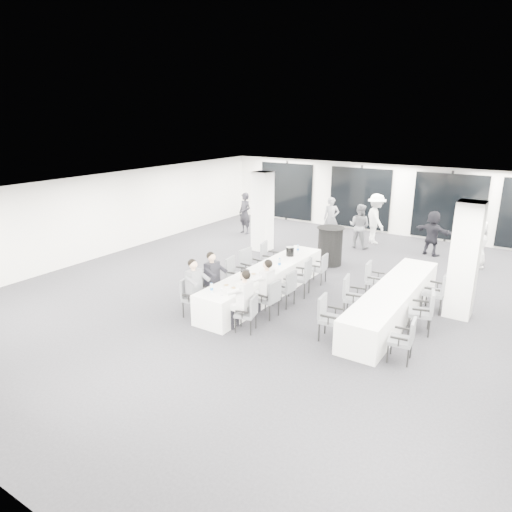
% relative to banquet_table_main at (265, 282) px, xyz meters
% --- Properties ---
extents(room, '(14.04, 16.04, 2.84)m').
position_rel_banquet_table_main_xyz_m(room, '(1.28, 1.59, 1.01)').
color(room, '#232328').
rests_on(room, ground).
extents(column_left, '(0.60, 0.60, 2.80)m').
position_rel_banquet_table_main_xyz_m(column_left, '(-2.41, 3.68, 1.02)').
color(column_left, white).
rests_on(column_left, floor).
extents(column_right, '(0.60, 0.60, 2.80)m').
position_rel_banquet_table_main_xyz_m(column_right, '(4.59, 1.48, 1.02)').
color(column_right, white).
rests_on(column_right, floor).
extents(banquet_table_main, '(0.90, 5.00, 0.75)m').
position_rel_banquet_table_main_xyz_m(banquet_table_main, '(0.00, 0.00, 0.00)').
color(banquet_table_main, white).
rests_on(banquet_table_main, floor).
extents(banquet_table_side, '(0.90, 5.00, 0.75)m').
position_rel_banquet_table_main_xyz_m(banquet_table_side, '(3.28, 0.53, 0.00)').
color(banquet_table_side, white).
rests_on(banquet_table_side, floor).
extents(cocktail_table, '(0.89, 0.89, 1.23)m').
position_rel_banquet_table_main_xyz_m(cocktail_table, '(0.34, 3.43, 0.25)').
color(cocktail_table, black).
rests_on(cocktail_table, floor).
extents(chair_main_left_near, '(0.55, 0.59, 0.93)m').
position_rel_banquet_table_main_xyz_m(chair_main_left_near, '(-0.83, -2.05, 0.16)').
color(chair_main_left_near, '#56595E').
rests_on(chair_main_left_near, floor).
extents(chair_main_left_second, '(0.50, 0.55, 0.92)m').
position_rel_banquet_table_main_xyz_m(chair_main_left_second, '(-0.83, -1.33, 0.15)').
color(chair_main_left_second, '#56595E').
rests_on(chair_main_left_second, floor).
extents(chair_main_left_mid, '(0.56, 0.60, 0.97)m').
position_rel_banquet_table_main_xyz_m(chair_main_left_mid, '(-0.83, -0.22, 0.18)').
color(chair_main_left_mid, '#56595E').
rests_on(chair_main_left_mid, floor).
extents(chair_main_left_fourth, '(0.57, 0.62, 1.03)m').
position_rel_banquet_table_main_xyz_m(chair_main_left_fourth, '(-0.84, 0.50, 0.21)').
color(chair_main_left_fourth, '#56595E').
rests_on(chair_main_left_fourth, floor).
extents(chair_main_left_far, '(0.60, 0.63, 1.00)m').
position_rel_banquet_table_main_xyz_m(chair_main_left_far, '(-0.84, 1.52, 0.19)').
color(chair_main_left_far, '#56595E').
rests_on(chair_main_left_far, floor).
extents(chair_main_right_near, '(0.52, 0.55, 0.86)m').
position_rel_banquet_table_main_xyz_m(chair_main_right_near, '(0.82, -2.01, 0.11)').
color(chair_main_right_near, '#56595E').
rests_on(chair_main_right_near, floor).
extents(chair_main_right_second, '(0.50, 0.55, 0.94)m').
position_rel_banquet_table_main_xyz_m(chair_main_right_second, '(0.83, -1.10, 0.16)').
color(chair_main_right_second, '#56595E').
rests_on(chair_main_right_second, floor).
extents(chair_main_right_mid, '(0.49, 0.54, 0.93)m').
position_rel_banquet_table_main_xyz_m(chair_main_right_mid, '(0.83, -0.31, 0.16)').
color(chair_main_right_mid, '#56595E').
rests_on(chair_main_right_mid, floor).
extents(chair_main_right_fourth, '(0.60, 0.64, 1.03)m').
position_rel_banquet_table_main_xyz_m(chair_main_right_fourth, '(0.84, 0.55, 0.21)').
color(chair_main_right_fourth, '#56595E').
rests_on(chair_main_right_fourth, floor).
extents(chair_main_right_far, '(0.47, 0.52, 0.87)m').
position_rel_banquet_table_main_xyz_m(chair_main_right_far, '(0.83, 1.68, 0.12)').
color(chair_main_right_far, '#56595E').
rests_on(chair_main_right_far, floor).
extents(chair_side_left_near, '(0.54, 0.59, 0.98)m').
position_rel_banquet_table_main_xyz_m(chair_side_left_near, '(2.45, -1.37, 0.18)').
color(chair_side_left_near, '#56595E').
rests_on(chair_side_left_near, floor).
extents(chair_side_left_mid, '(0.59, 0.63, 1.01)m').
position_rel_banquet_table_main_xyz_m(chair_side_left_mid, '(2.45, -0.02, 0.20)').
color(chair_side_left_mid, '#56595E').
rests_on(chair_side_left_mid, floor).
extents(chair_side_left_far, '(0.53, 0.57, 0.96)m').
position_rel_banquet_table_main_xyz_m(chair_side_left_far, '(2.45, 1.47, 0.17)').
color(chair_side_left_far, '#56595E').
rests_on(chair_side_left_far, floor).
extents(chair_side_right_near, '(0.51, 0.55, 0.91)m').
position_rel_banquet_table_main_xyz_m(chair_side_right_near, '(4.11, -1.44, 0.14)').
color(chair_side_right_near, '#56595E').
rests_on(chair_side_right_near, floor).
extents(chair_side_right_mid, '(0.61, 0.63, 0.99)m').
position_rel_banquet_table_main_xyz_m(chair_side_right_mid, '(4.12, 0.05, 0.19)').
color(chair_side_right_mid, '#56595E').
rests_on(chair_side_right_mid, floor).
extents(chair_side_right_far, '(0.53, 0.59, 1.03)m').
position_rel_banquet_table_main_xyz_m(chair_side_right_far, '(4.12, 1.39, 0.21)').
color(chair_side_right_far, '#56595E').
rests_on(chair_side_right_far, floor).
extents(seated_guest_a, '(0.50, 0.38, 1.44)m').
position_rel_banquet_table_main_xyz_m(seated_guest_a, '(-0.67, -2.03, 0.44)').
color(seated_guest_a, slate).
rests_on(seated_guest_a, floor).
extents(seated_guest_b, '(0.50, 0.38, 1.44)m').
position_rel_banquet_table_main_xyz_m(seated_guest_b, '(-0.67, -1.34, 0.44)').
color(seated_guest_b, black).
rests_on(seated_guest_b, floor).
extents(seated_guest_c, '(0.50, 0.38, 1.44)m').
position_rel_banquet_table_main_xyz_m(seated_guest_c, '(0.67, -2.03, 0.44)').
color(seated_guest_c, silver).
rests_on(seated_guest_c, floor).
extents(seated_guest_d, '(0.50, 0.38, 1.44)m').
position_rel_banquet_table_main_xyz_m(seated_guest_d, '(0.67, -1.10, 0.44)').
color(seated_guest_d, silver).
rests_on(seated_guest_d, floor).
extents(standing_guest_a, '(0.86, 0.81, 1.87)m').
position_rel_banquet_table_main_xyz_m(standing_guest_a, '(-0.95, 6.36, 0.56)').
color(standing_guest_a, slate).
rests_on(standing_guest_a, floor).
extents(standing_guest_b, '(0.92, 0.60, 1.83)m').
position_rel_banquet_table_main_xyz_m(standing_guest_b, '(0.40, 5.83, 0.54)').
color(standing_guest_b, slate).
rests_on(standing_guest_b, floor).
extents(standing_guest_c, '(1.41, 1.51, 2.12)m').
position_rel_banquet_table_main_xyz_m(standing_guest_c, '(0.68, 6.77, 0.69)').
color(standing_guest_c, silver).
rests_on(standing_guest_c, floor).
extents(standing_guest_e, '(0.71, 0.93, 1.70)m').
position_rel_banquet_table_main_xyz_m(standing_guest_e, '(4.40, 5.76, 0.48)').
color(standing_guest_e, silver).
rests_on(standing_guest_e, floor).
extents(standing_guest_f, '(1.73, 1.10, 1.77)m').
position_rel_banquet_table_main_xyz_m(standing_guest_f, '(2.85, 6.31, 0.51)').
color(standing_guest_f, black).
rests_on(standing_guest_f, floor).
extents(standing_guest_g, '(0.81, 0.72, 1.90)m').
position_rel_banquet_table_main_xyz_m(standing_guest_g, '(-4.28, 5.31, 0.58)').
color(standing_guest_g, black).
rests_on(standing_guest_g, floor).
extents(ice_bucket_near, '(0.23, 0.23, 0.26)m').
position_rel_banquet_table_main_xyz_m(ice_bucket_near, '(0.04, -1.00, 0.50)').
color(ice_bucket_near, black).
rests_on(ice_bucket_near, banquet_table_main).
extents(ice_bucket_far, '(0.23, 0.23, 0.27)m').
position_rel_banquet_table_main_xyz_m(ice_bucket_far, '(-0.03, 1.41, 0.51)').
color(ice_bucket_far, black).
rests_on(ice_bucket_far, banquet_table_main).
extents(water_bottle_a, '(0.07, 0.07, 0.22)m').
position_rel_banquet_table_main_xyz_m(water_bottle_a, '(-0.15, -2.08, 0.49)').
color(water_bottle_a, silver).
rests_on(water_bottle_a, banquet_table_main).
extents(water_bottle_b, '(0.08, 0.08, 0.24)m').
position_rel_banquet_table_main_xyz_m(water_bottle_b, '(0.24, 0.35, 0.50)').
color(water_bottle_b, silver).
rests_on(water_bottle_b, banquet_table_main).
extents(water_bottle_c, '(0.07, 0.07, 0.22)m').
position_rel_banquet_table_main_xyz_m(water_bottle_c, '(-0.02, 1.87, 0.48)').
color(water_bottle_c, silver).
rests_on(water_bottle_c, banquet_table_main).
extents(plate_a, '(0.19, 0.19, 0.03)m').
position_rel_banquet_table_main_xyz_m(plate_a, '(-0.13, -1.55, 0.39)').
color(plate_a, white).
rests_on(plate_a, banquet_table_main).
extents(plate_b, '(0.21, 0.21, 0.03)m').
position_rel_banquet_table_main_xyz_m(plate_b, '(0.12, -1.59, 0.39)').
color(plate_b, white).
rests_on(plate_b, banquet_table_main).
extents(plate_c, '(0.20, 0.20, 0.03)m').
position_rel_banquet_table_main_xyz_m(plate_c, '(-0.03, -0.52, 0.39)').
color(plate_c, white).
rests_on(plate_c, banquet_table_main).
extents(wine_glass, '(0.08, 0.08, 0.20)m').
position_rel_banquet_table_main_xyz_m(wine_glass, '(0.16, -2.12, 0.53)').
color(wine_glass, silver).
rests_on(wine_glass, banquet_table_main).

